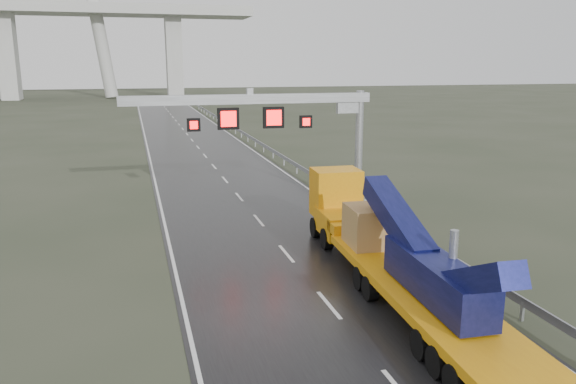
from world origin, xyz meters
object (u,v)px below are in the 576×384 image
object	(u,v)px
heavy_haul_truck	(382,242)
sign_gantry	(285,119)
striped_barrier	(340,194)
exit_sign_pair	(371,187)

from	to	relation	value
heavy_haul_truck	sign_gantry	bearing A→B (deg)	97.10
sign_gantry	heavy_haul_truck	bearing A→B (deg)	-86.00
sign_gantry	striped_barrier	world-z (taller)	sign_gantry
striped_barrier	heavy_haul_truck	bearing A→B (deg)	-80.43
sign_gantry	exit_sign_pair	bearing A→B (deg)	-18.03
sign_gantry	heavy_haul_truck	world-z (taller)	sign_gantry
heavy_haul_truck	striped_barrier	size ratio (longest dim) A/B	15.65
heavy_haul_truck	exit_sign_pair	distance (m)	11.30
striped_barrier	sign_gantry	bearing A→B (deg)	-146.87
heavy_haul_truck	exit_sign_pair	bearing A→B (deg)	71.56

